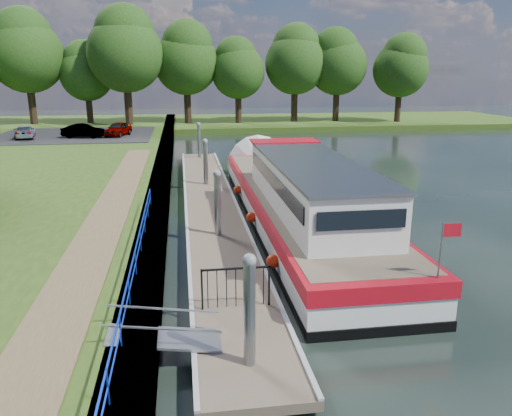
{
  "coord_description": "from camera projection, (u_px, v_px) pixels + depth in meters",
  "views": [
    {
      "loc": [
        -1.28,
        -9.99,
        6.57
      ],
      "look_at": [
        1.49,
        8.48,
        1.4
      ],
      "focal_mm": 35.0,
      "sensor_mm": 36.0,
      "label": 1
    }
  ],
  "objects": [
    {
      "name": "mooring_piles",
      "position": [
        211.0,
        186.0,
        23.51
      ],
      "size": [
        0.3,
        27.3,
        3.55
      ],
      "color": "gray",
      "rests_on": "ground"
    },
    {
      "name": "car_b",
      "position": [
        83.0,
        131.0,
        43.8
      ],
      "size": [
        3.77,
        1.78,
        1.19
      ],
      "primitive_type": "imported",
      "rotation": [
        0.0,
        0.0,
        1.42
      ],
      "color": "#999999",
      "rests_on": "carpark"
    },
    {
      "name": "car_a",
      "position": [
        118.0,
        129.0,
        45.05
      ],
      "size": [
        2.47,
        3.9,
        1.24
      ],
      "primitive_type": "imported",
      "rotation": [
        0.0,
        0.0,
        -0.3
      ],
      "color": "#999999",
      "rests_on": "carpark"
    },
    {
      "name": "pontoon",
      "position": [
        211.0,
        209.0,
        23.8
      ],
      "size": [
        2.5,
        30.0,
        0.56
      ],
      "color": "brown",
      "rests_on": "ground"
    },
    {
      "name": "bank_edge",
      "position": [
        158.0,
        196.0,
        25.29
      ],
      "size": [
        1.1,
        90.0,
        0.78
      ],
      "primitive_type": "cube",
      "color": "#473D2D",
      "rests_on": "ground"
    },
    {
      "name": "ground",
      "position": [
        247.0,
        366.0,
        11.46
      ],
      "size": [
        160.0,
        160.0,
        0.0
      ],
      "primitive_type": "plane",
      "color": "black",
      "rests_on": "ground"
    },
    {
      "name": "carpark",
      "position": [
        75.0,
        135.0,
        45.89
      ],
      "size": [
        14.0,
        12.0,
        0.06
      ],
      "primitive_type": "cube",
      "color": "black",
      "rests_on": "riverbank"
    },
    {
      "name": "footpath",
      "position": [
        99.0,
        234.0,
        18.24
      ],
      "size": [
        1.6,
        40.0,
        0.05
      ],
      "primitive_type": "cube",
      "color": "brown",
      "rests_on": "riverbank"
    },
    {
      "name": "gangway",
      "position": [
        164.0,
        337.0,
        11.5
      ],
      "size": [
        2.58,
        1.0,
        0.92
      ],
      "color": "#A5A8AD",
      "rests_on": "ground"
    },
    {
      "name": "barge",
      "position": [
        294.0,
        197.0,
        22.32
      ],
      "size": [
        4.36,
        21.15,
        4.78
      ],
      "color": "black",
      "rests_on": "ground"
    },
    {
      "name": "gate_panel",
      "position": [
        236.0,
        282.0,
        13.25
      ],
      "size": [
        1.85,
        0.05,
        1.15
      ],
      "color": "black",
      "rests_on": "ground"
    },
    {
      "name": "far_bank",
      "position": [
        287.0,
        122.0,
        62.66
      ],
      "size": [
        60.0,
        18.0,
        0.6
      ],
      "primitive_type": "cube",
      "color": "#2B4714",
      "rests_on": "ground"
    },
    {
      "name": "horizon_trees",
      "position": [
        175.0,
        57.0,
        55.51
      ],
      "size": [
        54.38,
        10.03,
        12.87
      ],
      "color": "#332316",
      "rests_on": "ground"
    },
    {
      "name": "blue_fence",
      "position": [
        132.0,
        270.0,
        13.58
      ],
      "size": [
        0.04,
        18.04,
        0.72
      ],
      "color": "#0C2DBF",
      "rests_on": "riverbank"
    },
    {
      "name": "car_c",
      "position": [
        25.0,
        132.0,
        43.49
      ],
      "size": [
        2.26,
        4.02,
        1.1
      ],
      "primitive_type": "imported",
      "rotation": [
        0.0,
        0.0,
        3.34
      ],
      "color": "#999999",
      "rests_on": "carpark"
    }
  ]
}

